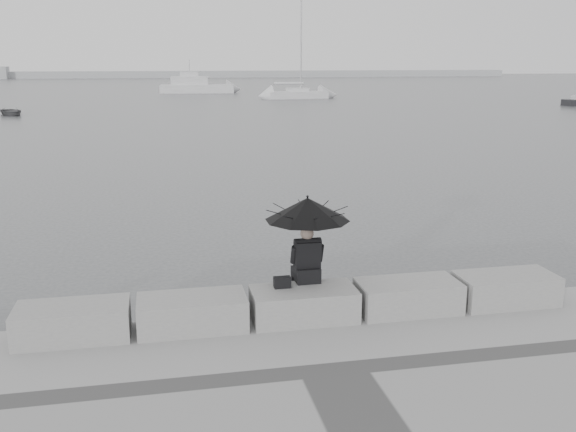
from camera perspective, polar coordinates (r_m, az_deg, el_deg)
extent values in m
plane|color=#434548|center=(10.64, 0.83, -10.75)|extent=(360.00, 360.00, 0.00)
cube|color=gray|center=(9.81, -18.59, -8.94)|extent=(1.60, 0.80, 0.50)
cube|color=gray|center=(9.73, -8.51, -8.53)|extent=(1.60, 0.80, 0.50)
cube|color=gray|center=(9.94, 1.41, -7.87)|extent=(1.60, 0.80, 0.50)
cube|color=gray|center=(10.43, 10.62, -7.05)|extent=(1.60, 0.80, 0.50)
cube|color=gray|center=(11.17, 18.78, -6.16)|extent=(1.60, 0.80, 0.50)
sphere|color=#726056|center=(9.98, 1.71, -1.56)|extent=(0.21, 0.21, 0.21)
cylinder|color=black|center=(9.95, 1.72, -1.18)|extent=(0.02, 0.02, 1.00)
cone|color=black|center=(9.87, 1.74, 0.63)|extent=(1.33, 1.33, 0.35)
sphere|color=black|center=(9.83, 1.75, 1.75)|extent=(0.04, 0.04, 0.04)
cube|color=black|center=(9.89, -0.52, -5.91)|extent=(0.26, 0.15, 0.17)
cube|color=#A5A7AA|center=(164.50, -11.13, 12.24)|extent=(180.00, 6.00, 1.60)
cube|color=silver|center=(75.61, 0.84, 10.67)|extent=(6.96, 2.75, 0.90)
cube|color=silver|center=(75.58, 0.84, 11.13)|extent=(2.47, 1.72, 0.50)
cylinder|color=#979799|center=(75.54, 0.85, 15.56)|extent=(0.16, 0.16, 12.00)
cylinder|color=#979799|center=(75.56, 0.84, 11.62)|extent=(3.85, 0.30, 0.10)
cube|color=silver|center=(89.09, -8.06, 11.10)|extent=(10.06, 3.93, 1.20)
cube|color=silver|center=(89.05, -8.08, 11.81)|extent=(5.12, 2.76, 1.20)
cube|color=silver|center=(89.03, -8.10, 12.39)|extent=(2.62, 1.88, 0.60)
cylinder|color=#979799|center=(89.01, -8.13, 13.10)|extent=(0.08, 0.08, 1.60)
imported|color=slate|center=(57.21, -23.41, 8.51)|extent=(3.68, 2.87, 0.58)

